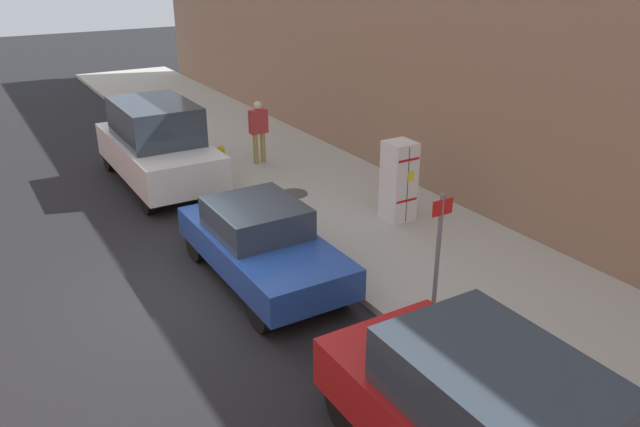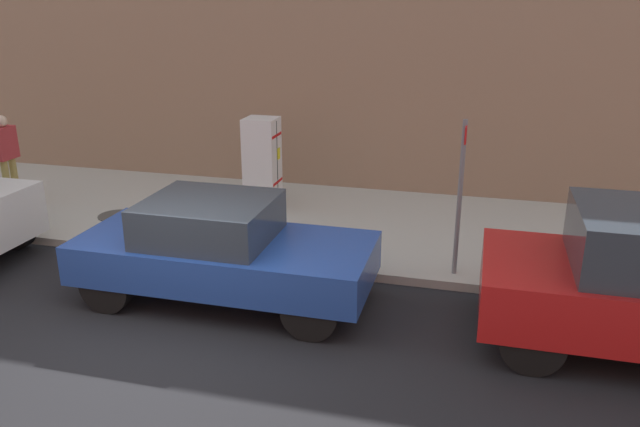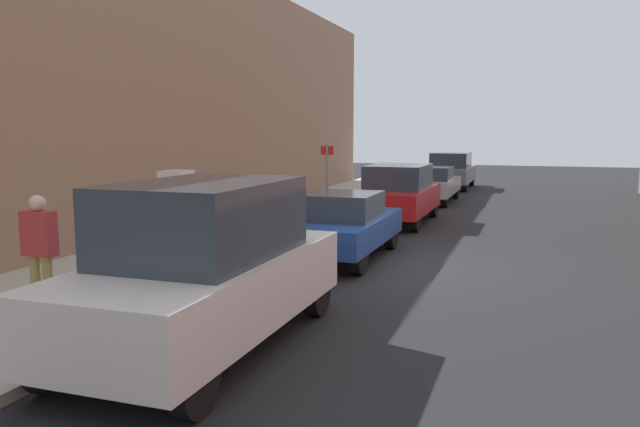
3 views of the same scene
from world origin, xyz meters
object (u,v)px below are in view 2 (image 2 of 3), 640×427
Objects in this scene: discarded_refrigerator at (262,163)px; parked_hatchback_blue at (222,249)px; pedestrian_walking_far at (6,151)px; street_sign_post at (460,190)px.

parked_hatchback_blue is (3.68, 0.72, -0.27)m from discarded_refrigerator.
discarded_refrigerator reaches higher than pedestrian_walking_far.
parked_hatchback_blue is at bearing -65.59° from street_sign_post.
street_sign_post is at bearing 114.41° from parked_hatchback_blue.
street_sign_post is 1.33× the size of pedestrian_walking_far.
pedestrian_walking_far is at bearing -79.98° from discarded_refrigerator.
pedestrian_walking_far is 6.46m from parked_hatchback_blue.
discarded_refrigerator is 0.43× the size of parked_hatchback_blue.
pedestrian_walking_far is 0.43× the size of parked_hatchback_blue.
discarded_refrigerator reaches higher than parked_hatchback_blue.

